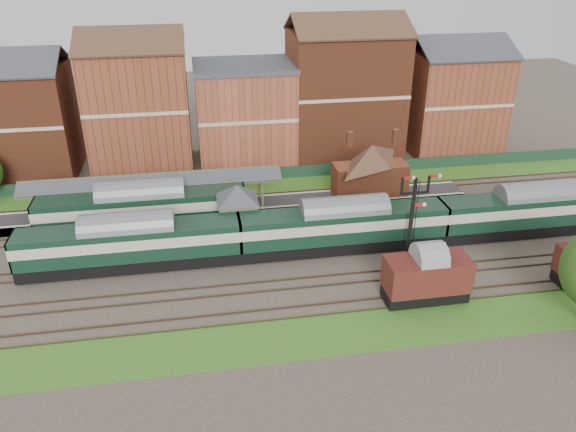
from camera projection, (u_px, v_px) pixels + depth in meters
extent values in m
plane|color=#473D33|center=(275.00, 256.00, 52.09)|extent=(160.00, 160.00, 0.00)
cube|color=#2D6619|center=(255.00, 187.00, 66.15)|extent=(90.00, 4.50, 0.06)
cube|color=#2D6619|center=(299.00, 337.00, 41.52)|extent=(90.00, 5.00, 0.06)
cube|color=#193823|center=(252.00, 175.00, 67.59)|extent=(90.00, 0.12, 1.50)
cube|color=#2D2D2D|center=(215.00, 209.00, 59.68)|extent=(55.00, 3.40, 1.00)
cube|color=#677E5A|center=(239.00, 231.00, 53.95)|extent=(3.40, 3.20, 2.40)
cube|color=brown|center=(238.00, 210.00, 52.96)|extent=(3.60, 3.40, 2.00)
pyramid|color=#383A3F|center=(237.00, 193.00, 52.15)|extent=(5.40, 5.40, 1.60)
cube|color=brown|center=(320.00, 225.00, 55.21)|extent=(3.00, 2.40, 2.20)
cube|color=#4C3323|center=(322.00, 215.00, 53.98)|extent=(3.20, 1.34, 0.79)
cube|color=#4C3323|center=(319.00, 209.00, 55.13)|extent=(3.20, 1.34, 0.79)
cube|color=brown|center=(370.00, 179.00, 61.24)|extent=(8.00, 3.00, 3.50)
pyramid|color=#4C3323|center=(371.00, 155.00, 59.96)|extent=(8.10, 8.10, 2.20)
cube|color=brown|center=(349.00, 152.00, 59.35)|extent=(0.60, 0.60, 1.60)
cube|color=brown|center=(394.00, 149.00, 60.11)|extent=(0.60, 0.60, 1.60)
cube|color=brown|center=(40.00, 208.00, 54.98)|extent=(0.22, 0.22, 3.40)
cube|color=brown|center=(259.00, 182.00, 60.59)|extent=(0.22, 0.22, 3.40)
cube|color=#383A3F|center=(153.00, 181.00, 56.09)|extent=(26.00, 1.99, 0.90)
cube|color=#383A3F|center=(153.00, 174.00, 57.76)|extent=(26.00, 1.99, 0.90)
cube|color=brown|center=(153.00, 174.00, 56.76)|extent=(26.00, 0.20, 0.20)
cube|color=black|center=(412.00, 219.00, 49.90)|extent=(0.25, 0.25, 8.00)
cube|color=black|center=(415.00, 193.00, 48.73)|extent=(2.60, 0.18, 0.18)
cube|color=#B2140F|center=(409.00, 178.00, 47.98)|extent=(1.10, 0.08, 0.25)
cube|color=#B2140F|center=(436.00, 176.00, 48.34)|extent=(1.10, 0.08, 0.25)
cube|color=black|center=(408.00, 246.00, 45.64)|extent=(0.25, 0.25, 8.00)
cube|color=#B2140F|center=(419.00, 205.00, 44.06)|extent=(1.10, 0.08, 0.25)
cube|color=brown|center=(11.00, 123.00, 66.91)|extent=(14.00, 10.00, 13.00)
cube|color=brown|center=(139.00, 109.00, 68.73)|extent=(12.00, 10.00, 15.00)
cube|color=#A94E36|center=(245.00, 116.00, 71.38)|extent=(12.00, 10.00, 12.00)
cube|color=brown|center=(345.00, 96.00, 72.44)|extent=(14.00, 10.00, 16.00)
cube|color=brown|center=(452.00, 102.00, 75.39)|extent=(12.00, 10.00, 13.00)
cube|color=black|center=(132.00, 261.00, 49.81)|extent=(19.29, 2.70, 1.18)
cube|color=black|center=(129.00, 242.00, 48.92)|extent=(19.29, 3.00, 2.79)
cube|color=beige|center=(129.00, 238.00, 48.77)|extent=(19.31, 3.04, 0.96)
cube|color=slate|center=(127.00, 226.00, 48.22)|extent=(19.29, 3.00, 0.64)
cube|color=black|center=(343.00, 243.00, 52.73)|extent=(19.29, 2.70, 1.18)
cube|color=black|center=(344.00, 224.00, 51.84)|extent=(19.29, 3.00, 2.79)
cube|color=beige|center=(344.00, 221.00, 51.69)|extent=(19.31, 3.04, 0.96)
cube|color=slate|center=(344.00, 209.00, 51.14)|extent=(19.29, 3.00, 0.64)
cube|color=black|center=(531.00, 227.00, 55.65)|extent=(19.29, 2.70, 1.18)
cube|color=black|center=(535.00, 209.00, 54.76)|extent=(19.29, 3.00, 2.79)
cube|color=beige|center=(536.00, 206.00, 54.61)|extent=(19.31, 3.04, 0.96)
cube|color=slate|center=(538.00, 194.00, 54.06)|extent=(19.29, 3.00, 0.64)
cube|color=black|center=(145.00, 226.00, 55.64)|extent=(20.08, 2.81, 1.23)
cube|color=black|center=(143.00, 208.00, 54.71)|extent=(20.08, 3.12, 2.90)
cube|color=beige|center=(142.00, 204.00, 54.55)|extent=(20.10, 3.16, 1.00)
cube|color=slate|center=(141.00, 193.00, 53.98)|extent=(20.08, 3.12, 0.67)
cube|color=black|center=(424.00, 293.00, 45.53)|extent=(6.71, 2.47, 1.01)
cube|color=#4B1515|center=(427.00, 274.00, 44.70)|extent=(6.71, 2.91, 2.68)
cube|color=gray|center=(429.00, 258.00, 44.04)|extent=(6.71, 2.91, 0.49)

